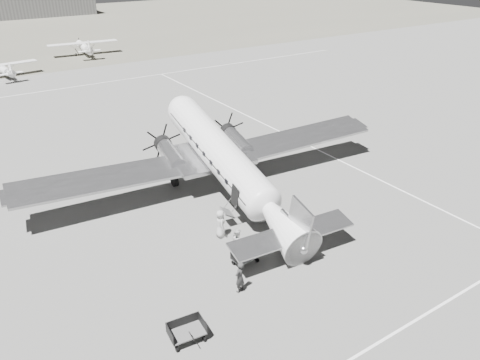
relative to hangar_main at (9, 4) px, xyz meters
name	(u,v)px	position (x,y,z in m)	size (l,w,h in m)	color
ground	(243,210)	(-5.00, -120.00, -3.30)	(260.00, 260.00, 0.00)	slate
taxi_line_near	(400,330)	(-5.00, -134.00, -3.29)	(60.00, 0.15, 0.01)	white
taxi_line_right	(361,171)	(7.00, -120.00, -3.29)	(0.15, 80.00, 0.01)	white
taxi_line_horizon	(80,86)	(-5.00, -80.00, -3.29)	(90.00, 0.15, 0.01)	white
grass_infield	(9,31)	(-5.00, -25.00, -3.30)	(260.00, 90.00, 0.01)	#5D5B4F
hangar_main	(9,4)	(0.00, 0.00, 0.00)	(42.00, 14.00, 6.60)	slate
dc3_airliner	(225,162)	(-4.91, -117.51, -0.46)	(29.81, 20.68, 5.68)	#AFAFB1
light_plane_left	(3,70)	(-12.86, -69.56, -2.25)	(10.15, 8.24, 2.11)	white
light_plane_right	(84,48)	(1.55, -60.51, -2.07)	(11.83, 9.60, 2.46)	white
baggage_cart_near	(245,257)	(-8.34, -125.31, -2.84)	(1.63, 1.15, 0.92)	#515151
baggage_cart_far	(187,332)	(-14.06, -128.83, -2.79)	(1.82, 1.28, 1.03)	#515151
ground_crew	(240,277)	(-9.98, -127.21, -2.36)	(0.68, 0.45, 1.87)	#2D2D2D
ramp_agent	(238,242)	(-8.26, -124.34, -2.37)	(0.90, 0.70, 1.85)	silver
passenger	(220,224)	(-8.06, -122.00, -2.35)	(0.93, 0.61, 1.91)	#A9AAA7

